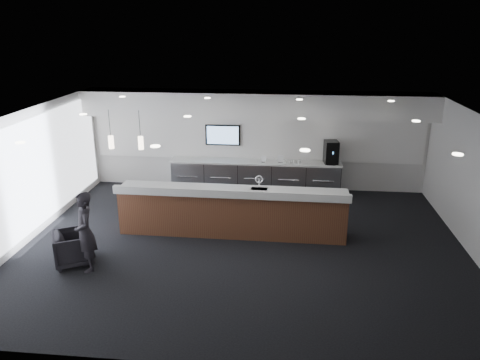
# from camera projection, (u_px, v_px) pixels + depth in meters

# --- Properties ---
(ground) EXTENTS (10.00, 10.00, 0.00)m
(ground) POSITION_uv_depth(u_px,v_px,m) (243.00, 245.00, 10.74)
(ground) COLOR black
(ground) RESTS_ON ground
(ceiling) EXTENTS (10.00, 8.00, 0.02)m
(ceiling) POSITION_uv_depth(u_px,v_px,m) (244.00, 116.00, 9.77)
(ceiling) COLOR black
(ceiling) RESTS_ON back_wall
(back_wall) EXTENTS (10.00, 0.02, 3.00)m
(back_wall) POSITION_uv_depth(u_px,v_px,m) (256.00, 140.00, 14.02)
(back_wall) COLOR silver
(back_wall) RESTS_ON ground
(left_wall) EXTENTS (0.02, 8.00, 3.00)m
(left_wall) POSITION_uv_depth(u_px,v_px,m) (27.00, 176.00, 10.74)
(left_wall) COLOR silver
(left_wall) RESTS_ON ground
(soffit_bulkhead) EXTENTS (10.00, 0.90, 0.70)m
(soffit_bulkhead) POSITION_uv_depth(u_px,v_px,m) (256.00, 104.00, 13.22)
(soffit_bulkhead) COLOR white
(soffit_bulkhead) RESTS_ON back_wall
(alcove_panel) EXTENTS (9.80, 0.06, 1.40)m
(alcove_panel) POSITION_uv_depth(u_px,v_px,m) (256.00, 137.00, 13.96)
(alcove_panel) COLOR white
(alcove_panel) RESTS_ON back_wall
(window_blinds_wall) EXTENTS (0.04, 7.36, 2.55)m
(window_blinds_wall) POSITION_uv_depth(u_px,v_px,m) (29.00, 176.00, 10.73)
(window_blinds_wall) COLOR silver
(window_blinds_wall) RESTS_ON left_wall
(back_credenza) EXTENTS (5.06, 0.66, 0.95)m
(back_credenza) POSITION_uv_depth(u_px,v_px,m) (255.00, 176.00, 14.01)
(back_credenza) COLOR gray
(back_credenza) RESTS_ON ground
(wall_tv) EXTENTS (1.05, 0.08, 0.62)m
(wall_tv) POSITION_uv_depth(u_px,v_px,m) (223.00, 135.00, 13.98)
(wall_tv) COLOR black
(wall_tv) RESTS_ON back_wall
(pendant_left) EXTENTS (0.12, 0.12, 0.30)m
(pendant_left) POSITION_uv_depth(u_px,v_px,m) (146.00, 139.00, 11.00)
(pendant_left) COLOR #FFE6C6
(pendant_left) RESTS_ON ceiling
(pendant_right) EXTENTS (0.12, 0.12, 0.30)m
(pendant_right) POSITION_uv_depth(u_px,v_px,m) (117.00, 138.00, 11.06)
(pendant_right) COLOR #FFE6C6
(pendant_right) RESTS_ON ceiling
(ceiling_can_lights) EXTENTS (7.00, 5.00, 0.02)m
(ceiling_can_lights) POSITION_uv_depth(u_px,v_px,m) (244.00, 118.00, 9.78)
(ceiling_can_lights) COLOR silver
(ceiling_can_lights) RESTS_ON ceiling
(service_counter) EXTENTS (5.46, 0.96, 1.49)m
(service_counter) POSITION_uv_depth(u_px,v_px,m) (232.00, 211.00, 11.17)
(service_counter) COLOR #572C1D
(service_counter) RESTS_ON ground
(coffee_machine) EXTENTS (0.43, 0.53, 0.66)m
(coffee_machine) POSITION_uv_depth(u_px,v_px,m) (331.00, 152.00, 13.54)
(coffee_machine) COLOR black
(coffee_machine) RESTS_ON back_credenza
(info_sign_left) EXTENTS (0.14, 0.06, 0.19)m
(info_sign_left) POSITION_uv_depth(u_px,v_px,m) (264.00, 159.00, 13.70)
(info_sign_left) COLOR white
(info_sign_left) RESTS_ON back_credenza
(info_sign_right) EXTENTS (0.16, 0.03, 0.21)m
(info_sign_right) POSITION_uv_depth(u_px,v_px,m) (281.00, 159.00, 13.66)
(info_sign_right) COLOR white
(info_sign_right) RESTS_ON back_credenza
(armchair) EXTENTS (1.05, 1.05, 0.72)m
(armchair) POSITION_uv_depth(u_px,v_px,m) (73.00, 247.00, 9.85)
(armchair) COLOR black
(armchair) RESTS_ON ground
(lounge_guest) EXTENTS (0.66, 0.73, 1.68)m
(lounge_guest) POSITION_uv_depth(u_px,v_px,m) (85.00, 232.00, 9.45)
(lounge_guest) COLOR black
(lounge_guest) RESTS_ON ground
(cup_0) EXTENTS (0.10, 0.10, 0.09)m
(cup_0) POSITION_uv_depth(u_px,v_px,m) (299.00, 162.00, 13.59)
(cup_0) COLOR white
(cup_0) RESTS_ON back_credenza
(cup_1) EXTENTS (0.13, 0.13, 0.09)m
(cup_1) POSITION_uv_depth(u_px,v_px,m) (295.00, 162.00, 13.61)
(cup_1) COLOR white
(cup_1) RESTS_ON back_credenza
(cup_2) EXTENTS (0.12, 0.12, 0.09)m
(cup_2) POSITION_uv_depth(u_px,v_px,m) (290.00, 162.00, 13.62)
(cup_2) COLOR white
(cup_2) RESTS_ON back_credenza
(cup_3) EXTENTS (0.12, 0.12, 0.09)m
(cup_3) POSITION_uv_depth(u_px,v_px,m) (285.00, 162.00, 13.63)
(cup_3) COLOR white
(cup_3) RESTS_ON back_credenza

